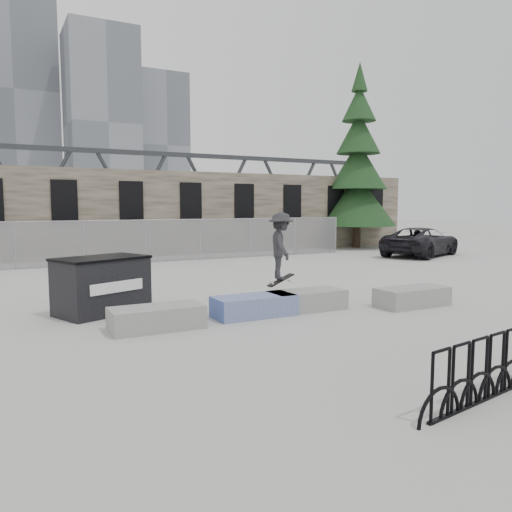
% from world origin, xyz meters
% --- Properties ---
extents(ground, '(120.00, 120.00, 0.00)m').
position_xyz_m(ground, '(0.00, 0.00, 0.00)').
color(ground, '#B5B4AF').
rests_on(ground, ground).
extents(stone_wall, '(36.00, 2.58, 4.50)m').
position_xyz_m(stone_wall, '(0.00, 16.24, 2.26)').
color(stone_wall, brown).
rests_on(stone_wall, ground).
extents(chainlink_fence, '(22.06, 0.06, 2.02)m').
position_xyz_m(chainlink_fence, '(-0.00, 12.50, 1.04)').
color(chainlink_fence, gray).
rests_on(chainlink_fence, ground).
extents(planter_far_left, '(2.00, 0.90, 0.50)m').
position_xyz_m(planter_far_left, '(-3.19, -0.12, 0.27)').
color(planter_far_left, '#969593').
rests_on(planter_far_left, ground).
extents(planter_center_left, '(2.00, 0.90, 0.50)m').
position_xyz_m(planter_center_left, '(-0.73, 0.04, 0.27)').
color(planter_center_left, '#3A55AF').
rests_on(planter_center_left, ground).
extents(planter_center_right, '(2.00, 0.90, 0.50)m').
position_xyz_m(planter_center_right, '(0.82, 0.07, 0.27)').
color(planter_center_right, '#969593').
rests_on(planter_center_right, ground).
extents(planter_offset, '(2.00, 0.90, 0.50)m').
position_xyz_m(planter_offset, '(3.57, -0.84, 0.27)').
color(planter_offset, '#969593').
rests_on(planter_offset, ground).
extents(dumpster, '(2.48, 2.04, 1.41)m').
position_xyz_m(dumpster, '(-3.93, 2.09, 0.71)').
color(dumpster, black).
rests_on(dumpster, ground).
extents(spruce_tree, '(4.89, 4.89, 11.50)m').
position_xyz_m(spruce_tree, '(14.18, 14.58, 4.62)').
color(spruce_tree, '#38281E').
rests_on(spruce_tree, ground).
extents(skyline_towers, '(58.00, 28.00, 48.00)m').
position_xyz_m(skyline_towers, '(-1.01, 93.81, 20.79)').
color(skyline_towers, slate).
rests_on(skyline_towers, ground).
extents(truss_bridge, '(70.00, 3.00, 9.80)m').
position_xyz_m(truss_bridge, '(10.00, 55.00, 4.13)').
color(truss_bridge, '#2D3033').
rests_on(truss_bridge, ground).
extents(suv, '(6.01, 4.37, 1.52)m').
position_xyz_m(suv, '(13.88, 8.84, 0.76)').
color(suv, black).
rests_on(suv, ground).
extents(skateboarder, '(0.95, 1.26, 1.90)m').
position_xyz_m(skateboarder, '(0.29, 0.50, 1.64)').
color(skateboarder, '#28282B').
rests_on(skateboarder, ground).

